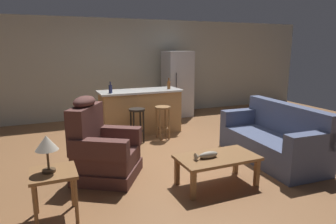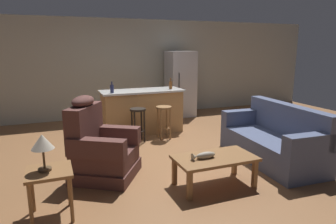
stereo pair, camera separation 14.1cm
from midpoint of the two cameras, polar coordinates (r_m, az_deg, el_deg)
The scene contains 14 objects.
ground_plane at distance 5.55m, azimuth -0.07°, elevation -7.41°, with size 12.00×12.00×0.00m.
back_wall at distance 8.23m, azimuth -8.17°, elevation 8.20°, with size 12.00×0.05×2.60m.
coffee_table at distance 4.17m, azimuth 9.85°, elevation -9.10°, with size 1.10×0.60×0.42m.
fish_figurine at distance 4.04m, azimuth 7.84°, elevation -8.25°, with size 0.34×0.10×0.10m.
couch at distance 5.34m, azimuth 20.28°, elevation -5.16°, with size 0.94×1.94×0.94m.
recliner_near_lamp at distance 4.47m, azimuth -11.94°, elevation -6.90°, with size 1.16×1.16×1.20m.
end_table at distance 3.58m, azimuth -20.54°, elevation -11.79°, with size 0.48×0.48×0.56m.
table_lamp at distance 3.44m, azimuth -21.72°, elevation -5.61°, with size 0.24×0.24×0.41m.
kitchen_island at distance 6.65m, azimuth -4.35°, elevation 0.16°, with size 1.80×0.70×0.95m.
bar_stool_left at distance 5.98m, azimuth -5.06°, elevation -1.28°, with size 0.32×0.32×0.68m.
bar_stool_right at distance 6.16m, azimuth -0.13°, elevation -0.84°, with size 0.32×0.32×0.68m.
refrigerator at distance 8.20m, azimuth 2.87°, elevation 5.35°, with size 0.70×0.69×1.76m.
bottle_tall_green at distance 6.22m, azimuth -9.98°, elevation 4.42°, with size 0.07×0.07×0.23m.
bottle_short_amber at distance 6.72m, azimuth 1.11°, elevation 5.21°, with size 0.07×0.07×0.24m.
Camera 2 is at (-1.85, -4.89, 1.88)m, focal length 32.00 mm.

